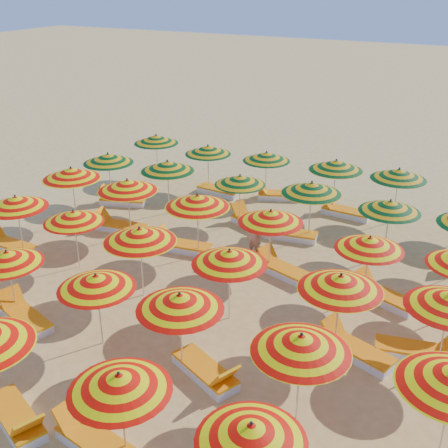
{
  "coord_description": "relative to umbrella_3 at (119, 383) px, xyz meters",
  "views": [
    {
      "loc": [
        6.44,
        -12.03,
        7.98
      ],
      "look_at": [
        0.0,
        0.5,
        1.6
      ],
      "focal_mm": 45.0,
      "sensor_mm": 36.0,
      "label": 1
    }
  ],
  "objects": [
    {
      "name": "ground",
      "position": [
        -1.46,
        6.19,
        -1.68
      ],
      "size": [
        120.0,
        120.0,
        0.0
      ],
      "primitive_type": "plane",
      "color": "#DFB463",
      "rests_on": "ground"
    },
    {
      "name": "umbrella_3",
      "position": [
        0.0,
        0.0,
        0.0
      ],
      "size": [
        2.25,
        2.25,
        1.9
      ],
      "color": "silver",
      "rests_on": "ground"
    },
    {
      "name": "umbrella_4",
      "position": [
        2.42,
        0.03,
        -0.04
      ],
      "size": [
        2.32,
        2.32,
        1.86
      ],
      "color": "silver",
      "rests_on": "ground"
    },
    {
      "name": "umbrella_7",
      "position": [
        -5.24,
        2.49,
        -0.07
      ],
      "size": [
        1.96,
        1.96,
        1.83
      ],
      "color": "silver",
      "rests_on": "ground"
    },
    {
      "name": "umbrella_8",
      "position": [
        -2.51,
        2.5,
        -0.02
      ],
      "size": [
        1.9,
        1.9,
        1.88
      ],
      "color": "silver",
      "rests_on": "ground"
    },
    {
      "name": "umbrella_9",
      "position": [
        -0.36,
        2.54,
        0.06
      ],
      "size": [
        2.23,
        2.23,
        1.97
      ],
      "color": "silver",
      "rests_on": "ground"
    },
    {
      "name": "umbrella_10",
      "position": [
        2.38,
        2.3,
        0.09
      ],
      "size": [
        2.38,
        2.38,
        2.01
      ],
      "color": "silver",
      "rests_on": "ground"
    },
    {
      "name": "umbrella_12",
      "position": [
        -7.53,
        5.01,
        0.05
      ],
      "size": [
        2.01,
        2.01,
        1.97
      ],
      "color": "silver",
      "rests_on": "ground"
    },
    {
      "name": "umbrella_13",
      "position": [
        -5.47,
        5.16,
        -0.07
      ],
      "size": [
        2.23,
        2.23,
        1.83
      ],
      "color": "silver",
      "rests_on": "ground"
    },
    {
      "name": "umbrella_14",
      "position": [
        -2.88,
        4.72,
        0.11
      ],
      "size": [
        2.3,
        2.3,
        2.03
      ],
      "color": "silver",
      "rests_on": "ground"
    },
    {
      "name": "umbrella_15",
      "position": [
        -0.34,
        4.8,
        0.05
      ],
      "size": [
        2.3,
        2.3,
        1.96
      ],
      "color": "silver",
      "rests_on": "ground"
    },
    {
      "name": "umbrella_16",
      "position": [
        2.39,
        4.76,
        0.09
      ],
      "size": [
        2.3,
        2.3,
        2.01
      ],
      "color": "silver",
      "rests_on": "ground"
    },
    {
      "name": "umbrella_18",
      "position": [
        -7.62,
        7.56,
        0.15
      ],
      "size": [
        2.35,
        2.35,
        2.07
      ],
      "color": "silver",
      "rests_on": "ground"
    },
    {
      "name": "umbrella_19",
      "position": [
        -5.34,
        7.55,
        0.11
      ],
      "size": [
        2.19,
        2.19,
        2.03
      ],
      "color": "silver",
      "rests_on": "ground"
    },
    {
      "name": "umbrella_20",
      "position": [
        -2.7,
        7.38,
        0.13
      ],
      "size": [
        2.39,
        2.39,
        2.05
      ],
      "color": "silver",
      "rests_on": "ground"
    },
    {
      "name": "umbrella_21",
      "position": [
        -0.41,
        7.5,
        0.04
      ],
      "size": [
        1.97,
        1.97,
        1.95
      ],
      "color": "silver",
      "rests_on": "ground"
    },
    {
      "name": "umbrella_22",
      "position": [
        2.43,
        7.21,
        -0.02
      ],
      "size": [
        2.1,
        2.1,
        1.88
      ],
      "color": "silver",
      "rests_on": "ground"
    },
    {
      "name": "umbrella_24",
      "position": [
        -7.78,
        9.71,
        0.04
      ],
      "size": [
        1.91,
        1.91,
        1.95
      ],
      "color": "silver",
      "rests_on": "ground"
    },
    {
      "name": "umbrella_25",
      "position": [
        -5.28,
        9.81,
        0.09
      ],
      "size": [
        2.44,
        2.44,
        2.01
      ],
      "color": "silver",
      "rests_on": "ground"
    },
    {
      "name": "umbrella_26",
      "position": [
        -2.61,
        10.09,
        -0.07
      ],
      "size": [
        2.16,
        2.16,
        1.82
      ],
      "color": "silver",
      "rests_on": "ground"
    },
    {
      "name": "umbrella_27",
      "position": [
        -0.08,
        9.97,
        0.12
      ],
      "size": [
        1.96,
        1.96,
        2.04
      ],
      "color": "silver",
      "rests_on": "ground"
    },
    {
      "name": "umbrella_28",
      "position": [
        2.38,
        9.85,
        0.02
      ],
      "size": [
        2.04,
        2.04,
        1.92
      ],
      "color": "silver",
      "rests_on": "ground"
    },
    {
      "name": "umbrella_30",
      "position": [
        -7.68,
        12.72,
        0.02
      ],
      "size": [
        1.92,
        1.92,
        1.92
      ],
      "color": "silver",
      "rests_on": "ground"
    },
    {
      "name": "umbrella_31",
      "position": [
        -5.11,
        12.44,
        -0.01
      ],
      "size": [
        2.0,
        2.0,
        1.9
      ],
      "color": "silver",
      "rests_on": "ground"
    },
    {
      "name": "umbrella_32",
      "position": [
        -2.78,
        12.72,
        -0.02
      ],
      "size": [
        2.02,
        2.02,
        1.89
      ],
      "color": "silver",
      "rests_on": "ground"
    },
    {
      "name": "umbrella_33",
      "position": [
        -0.07,
        12.54,
        0.11
      ],
      "size": [
        1.95,
        1.95,
        2.03
      ],
      "color": "silver",
      "rests_on": "ground"
    },
    {
      "name": "umbrella_34",
      "position": [
        2.06,
        12.67,
        0.08
      ],
      "size": [
        2.32,
        2.32,
        2.0
      ],
      "color": "silver",
      "rests_on": "ground"
    },
    {
      "name": "lounger_0",
      "position": [
        -2.33,
        -0.32,
        -1.52
      ],
      "size": [
        1.82,
        1.22,
        0.69
      ],
      "rotation": [
        0.0,
        0.0,
        -0.41
      ],
      "color": "white",
      "rests_on": "ground"
    },
    {
      "name": "lounger_1",
      "position": [
        -0.6,
        -0.1,
        -1.52
      ],
      "size": [
        1.81,
        0.87,
        0.69
      ],
      "rotation": [
        0.0,
        0.0,
        2.97
      ],
      "color": "white",
      "rests_on": "ground"
    },
    {
      "name": "lounger_3",
      "position": [
        -4.74,
        2.29,
        -1.52
      ],
      "size": [
        1.83,
        1.08,
        0.69
      ],
      "rotation": [
        0.0,
        0.0,
        2.83
      ],
      "color": "white",
      "rests_on": "ground"
    },
    {
      "name": "lounger_4",
      "position": [
        0.24,
        2.55,
        -1.52
      ],
      "size": [
        1.82,
        1.24,
        0.69
      ],
      "rotation": [
        0.0,
        0.0,
        -0.42
      ],
      "color": "white",
      "rests_on": "ground"
    },
    {
      "name": "lounger_5",
      "position": [
        -8.13,
        5.03,
        -1.52
      ],
      "size": [
        1.76,
        0.66,
        0.69
      ],
      "rotation": [
        0.0,
        0.0,
        3.1
      ],
      "color": "white",
      "rests_on": "ground"
    },
    {
      "name": "lounger_6",
      "position": [
        2.9,
        4.73,
        -1.52
      ],
      "size": [
        1.83,
        1.11,
        0.69
      ],
      "rotation": [
        0.0,
        0.0,
        2.81
      ],
      "color": "white",
      "rests_on": "ground"
    },
    {
      "name": "lounger_7",
      "position": [
        4.1,
        5.34,
        -1.52
      ],
      "size": [
        1.81,
        0.91,
        0.69
      ],
      "rotation": [
        0.0,
        0.0,
        0.2
      ],
      "color": "white",
      "rests_on": "ground"
    },
    {
      "name": "lounger_8",
      "position": [
        -5.94,
        7.77,
        -1.52
      ],
      "size": [
        1.79,
        0.8,
        0.69
      ],
      "rotation": [
        0.0,
        0.0,
        3.27
      ],
      "color": "white",
      "rests_on": "ground"
    },
    {
      "name": "lounger_9",
      "position": [
        -3.29,
        7.46,
        -1.52
      ],
      "size": [
        1.79,
        0.81,
        0.69
      ],
      "rotation": [
        0.0,
        0.0,
        3.28
      ],
      "color": "white",
      "rests_on": "ground"
    },
    {
      "name": "lounger_10",
      "position": [
        0.09,
        7.44,
        -1.52
      ],
      "size": [
        1.83,
        1.09,
        0.69
      ],
      "rotation": [
        0.0,
        0.0,
        2.82
      ],
      "color": "white",
      "rests_on": "ground"
    },
    {
      "name": "lounger_11",
      "position": [
        2.94,
        7.34,
        -1.52
      ],
      "size": [
        1.83,
        1.16,
        0.69
      ],
      "rotation": [
        0.0,
        0.0,
        2.78
      ],
      "color": "white",
      "rests_on": "ground"
    },
    {
      "name": "lounger_12",
      "position": [
        -7.28,
        9.7,
        -1.52
      ],
      "size": [
        1.83,
        1.08,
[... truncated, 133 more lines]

